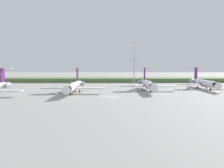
# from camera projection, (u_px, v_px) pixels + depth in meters

# --- Properties ---
(ground_plane) EXTENTS (500.00, 500.00, 0.00)m
(ground_plane) POSITION_uv_depth(u_px,v_px,m) (112.00, 88.00, 111.96)
(ground_plane) COLOR #9E9B96
(grass_berm) EXTENTS (320.00, 20.00, 2.29)m
(grass_berm) POSITION_uv_depth(u_px,v_px,m) (112.00, 80.00, 157.45)
(grass_berm) COLOR #597542
(grass_berm) RESTS_ON ground
(regional_jet_second) EXTENTS (22.81, 31.00, 9.00)m
(regional_jet_second) POSITION_uv_depth(u_px,v_px,m) (74.00, 86.00, 93.64)
(regional_jet_second) COLOR white
(regional_jet_second) RESTS_ON ground
(regional_jet_third) EXTENTS (22.81, 31.00, 9.00)m
(regional_jet_third) POSITION_uv_depth(u_px,v_px,m) (148.00, 84.00, 102.25)
(regional_jet_third) COLOR white
(regional_jet_third) RESTS_ON ground
(regional_jet_fourth) EXTENTS (22.81, 31.00, 9.00)m
(regional_jet_fourth) POSITION_uv_depth(u_px,v_px,m) (204.00, 83.00, 110.18)
(regional_jet_fourth) COLOR white
(regional_jet_fourth) RESTS_ON ground
(antenna_mast) EXTENTS (4.40, 0.50, 19.56)m
(antenna_mast) POSITION_uv_depth(u_px,v_px,m) (134.00, 69.00, 137.62)
(antenna_mast) COLOR #B2B2B7
(antenna_mast) RESTS_ON ground
(safety_cone_front_marker) EXTENTS (0.44, 0.44, 0.55)m
(safety_cone_front_marker) POSITION_uv_depth(u_px,v_px,m) (215.00, 92.00, 93.69)
(safety_cone_front_marker) COLOR orange
(safety_cone_front_marker) RESTS_ON ground
(safety_cone_mid_marker) EXTENTS (0.44, 0.44, 0.55)m
(safety_cone_mid_marker) POSITION_uv_depth(u_px,v_px,m) (222.00, 92.00, 93.92)
(safety_cone_mid_marker) COLOR orange
(safety_cone_mid_marker) RESTS_ON ground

